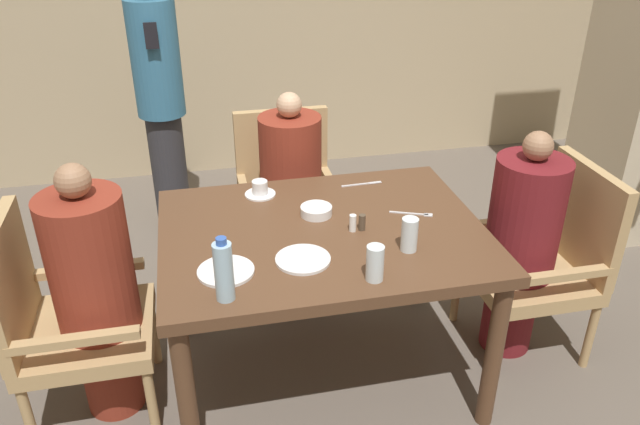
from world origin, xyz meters
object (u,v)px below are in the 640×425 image
(water_bottle, at_px, (224,271))
(glass_tall_near, at_px, (409,235))
(chair_left_side, at_px, (62,317))
(chair_far_side, at_px, (287,193))
(chair_right_side, at_px, (547,256))
(diner_in_right_chair, at_px, (521,244))
(bowl_small, at_px, (316,211))
(plate_main_left, at_px, (303,259))
(standing_host, at_px, (160,96))
(diner_in_far_chair, at_px, (291,191))
(glass_tall_mid, at_px, (375,263))
(plate_main_right, at_px, (226,271))
(teacup_with_saucer, at_px, (260,190))
(diner_in_left_chair, at_px, (96,293))

(water_bottle, bearing_deg, glass_tall_near, 13.14)
(chair_left_side, bearing_deg, chair_far_side, 40.48)
(chair_far_side, height_order, chair_right_side, same)
(diner_in_right_chair, xyz_separation_m, bowl_small, (-0.92, 0.12, 0.21))
(plate_main_left, bearing_deg, standing_host, 106.58)
(glass_tall_near, bearing_deg, chair_left_side, 170.40)
(diner_in_far_chair, relative_size, glass_tall_mid, 8.13)
(chair_far_side, xyz_separation_m, plate_main_right, (-0.41, -1.14, 0.28))
(plate_main_right, relative_size, teacup_with_saucer, 1.50)
(diner_in_left_chair, distance_m, diner_in_far_chair, 1.19)
(plate_main_left, distance_m, glass_tall_near, 0.42)
(teacup_with_saucer, xyz_separation_m, glass_tall_mid, (0.31, -0.76, 0.04))
(standing_host, relative_size, water_bottle, 6.95)
(chair_left_side, distance_m, bowl_small, 1.11)
(chair_far_side, distance_m, plate_main_left, 1.17)
(chair_left_side, distance_m, glass_tall_near, 1.41)
(chair_left_side, height_order, chair_far_side, same)
(diner_in_far_chair, relative_size, plate_main_right, 5.29)
(diner_in_left_chair, bearing_deg, diner_in_far_chair, 39.70)
(chair_left_side, xyz_separation_m, bowl_small, (1.06, 0.12, 0.29))
(chair_right_side, distance_m, teacup_with_saucer, 1.35)
(plate_main_left, bearing_deg, plate_main_right, -176.39)
(standing_host, height_order, glass_tall_mid, standing_host)
(chair_right_side, bearing_deg, bowl_small, 173.34)
(diner_in_right_chair, height_order, standing_host, standing_host)
(plate_main_left, distance_m, teacup_with_saucer, 0.59)
(plate_main_right, height_order, teacup_with_saucer, teacup_with_saucer)
(chair_far_side, bearing_deg, plate_main_left, -96.31)
(chair_far_side, height_order, water_bottle, water_bottle)
(diner_in_left_chair, xyz_separation_m, chair_right_side, (1.98, 0.00, -0.10))
(bowl_small, bearing_deg, glass_tall_near, -50.53)
(chair_left_side, xyz_separation_m, diner_in_right_chair, (1.98, 0.00, 0.08))
(chair_far_side, distance_m, standing_host, 0.98)
(glass_tall_near, bearing_deg, standing_host, 117.98)
(plate_main_right, height_order, glass_tall_near, glass_tall_near)
(chair_left_side, bearing_deg, water_bottle, -31.82)
(chair_right_side, xyz_separation_m, plate_main_right, (-1.47, -0.24, 0.28))
(bowl_small, height_order, glass_tall_near, glass_tall_near)
(chair_right_side, xyz_separation_m, diner_in_right_chair, (-0.15, 0.00, 0.08))
(glass_tall_near, bearing_deg, diner_in_left_chair, 169.26)
(diner_in_right_chair, height_order, plate_main_right, diner_in_right_chair)
(chair_far_side, bearing_deg, water_bottle, -108.12)
(plate_main_right, relative_size, glass_tall_mid, 1.54)
(standing_host, bearing_deg, diner_in_far_chair, -49.87)
(plate_main_right, bearing_deg, diner_in_far_chair, 67.51)
(chair_left_side, height_order, water_bottle, water_bottle)
(plate_main_right, height_order, water_bottle, water_bottle)
(bowl_small, bearing_deg, water_bottle, -129.16)
(water_bottle, bearing_deg, chair_right_side, 14.86)
(water_bottle, height_order, glass_tall_near, water_bottle)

